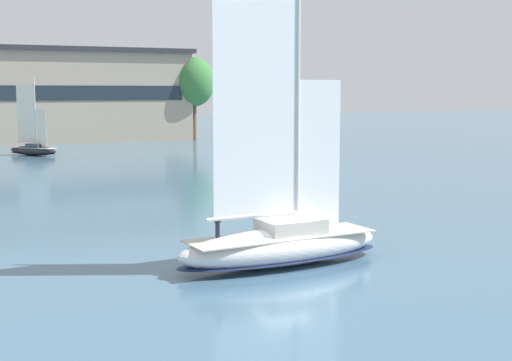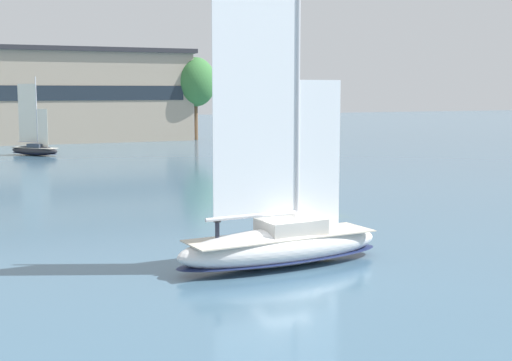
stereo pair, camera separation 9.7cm
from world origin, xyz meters
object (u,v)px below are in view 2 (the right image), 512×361
at_px(sailboat_moored_near_marina, 35,149).
at_px(sailboat_main, 282,241).
at_px(tree_shore_center, 196,82).
at_px(channel_buoy, 329,203).

bearing_deg(sailboat_moored_near_marina, sailboat_main, -86.35).
distance_m(tree_shore_center, sailboat_moored_near_marina, 35.08).
xyz_separation_m(tree_shore_center, channel_buoy, (-15.46, -72.66, -8.66)).
bearing_deg(sailboat_main, channel_buoy, 51.28).
relative_size(sailboat_main, sailboat_moored_near_marina, 1.48).
relative_size(sailboat_moored_near_marina, channel_buoy, 4.37).
relative_size(sailboat_main, channel_buoy, 6.44).
bearing_deg(channel_buoy, tree_shore_center, 77.99).
bearing_deg(tree_shore_center, sailboat_main, -106.08).
bearing_deg(sailboat_moored_near_marina, channel_buoy, -76.69).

